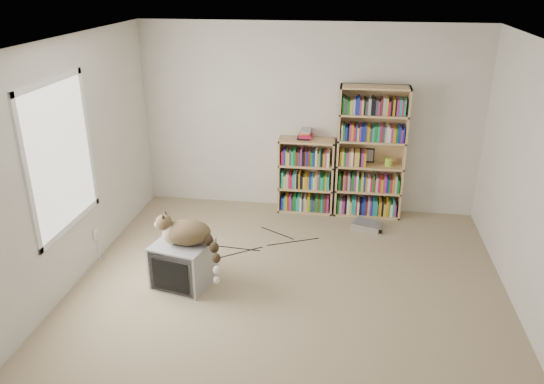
# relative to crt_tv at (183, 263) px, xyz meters

# --- Properties ---
(floor) EXTENTS (4.50, 5.00, 0.01)m
(floor) POSITION_rel_crt_tv_xyz_m (1.10, -0.30, -0.24)
(floor) COLOR tan
(floor) RESTS_ON ground
(wall_back) EXTENTS (4.50, 0.02, 2.50)m
(wall_back) POSITION_rel_crt_tv_xyz_m (1.10, 2.20, 1.01)
(wall_back) COLOR beige
(wall_back) RESTS_ON floor
(wall_left) EXTENTS (0.02, 5.00, 2.50)m
(wall_left) POSITION_rel_crt_tv_xyz_m (-1.15, -0.30, 1.01)
(wall_left) COLOR beige
(wall_left) RESTS_ON floor
(ceiling) EXTENTS (4.50, 5.00, 0.02)m
(ceiling) POSITION_rel_crt_tv_xyz_m (1.10, -0.30, 2.26)
(ceiling) COLOR white
(ceiling) RESTS_ON wall_back
(window) EXTENTS (0.02, 1.22, 1.52)m
(window) POSITION_rel_crt_tv_xyz_m (-1.13, -0.10, 1.16)
(window) COLOR white
(window) RESTS_ON wall_left
(crt_tv) EXTENTS (0.65, 0.61, 0.48)m
(crt_tv) POSITION_rel_crt_tv_xyz_m (0.00, 0.00, 0.00)
(crt_tv) COLOR #99999B
(crt_tv) RESTS_ON floor
(cat) EXTENTS (0.74, 0.52, 0.58)m
(cat) POSITION_rel_crt_tv_xyz_m (0.12, -0.04, 0.34)
(cat) COLOR #332215
(cat) RESTS_ON crt_tv
(bookcase_tall) EXTENTS (0.87, 0.30, 1.75)m
(bookcase_tall) POSITION_rel_crt_tv_xyz_m (1.94, 2.06, 0.59)
(bookcase_tall) COLOR tan
(bookcase_tall) RESTS_ON floor
(bookcase_short) EXTENTS (0.74, 0.30, 1.02)m
(bookcase_short) POSITION_rel_crt_tv_xyz_m (1.11, 2.06, 0.23)
(bookcase_short) COLOR tan
(bookcase_short) RESTS_ON floor
(book_stack) EXTENTS (0.18, 0.23, 0.12)m
(book_stack) POSITION_rel_crt_tv_xyz_m (1.07, 2.08, 0.84)
(book_stack) COLOR #B81838
(book_stack) RESTS_ON bookcase_short
(green_mug) EXTENTS (0.10, 0.10, 0.11)m
(green_mug) POSITION_rel_crt_tv_xyz_m (2.18, 2.04, 0.53)
(green_mug) COLOR #9EC839
(green_mug) RESTS_ON bookcase_tall
(framed_print) EXTENTS (0.14, 0.05, 0.19)m
(framed_print) POSITION_rel_crt_tv_xyz_m (1.93, 2.14, 0.57)
(framed_print) COLOR black
(framed_print) RESTS_ON bookcase_tall
(dvd_player) EXTENTS (0.42, 0.35, 0.08)m
(dvd_player) POSITION_rel_crt_tv_xyz_m (1.95, 1.60, -0.20)
(dvd_player) COLOR #B3B3B8
(dvd_player) RESTS_ON floor
(wall_outlet) EXTENTS (0.01, 0.08, 0.13)m
(wall_outlet) POSITION_rel_crt_tv_xyz_m (-1.13, 0.34, 0.08)
(wall_outlet) COLOR silver
(wall_outlet) RESTS_ON wall_left
(floor_cables) EXTENTS (1.20, 0.70, 0.01)m
(floor_cables) POSITION_rel_crt_tv_xyz_m (0.74, 1.02, -0.24)
(floor_cables) COLOR black
(floor_cables) RESTS_ON floor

